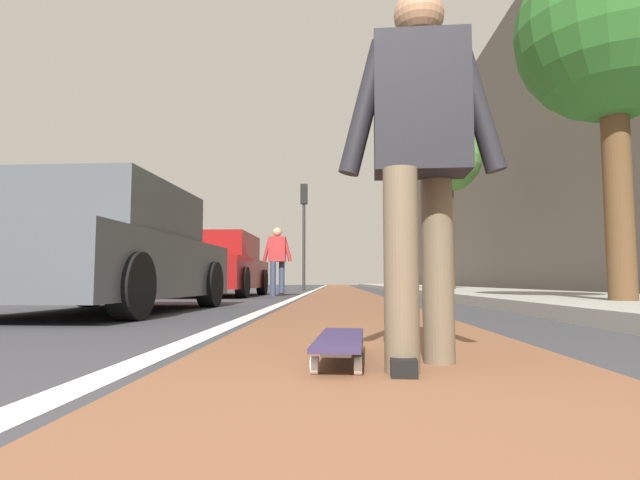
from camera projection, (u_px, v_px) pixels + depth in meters
ground_plane at (345, 298)px, 10.84m from camera, size 80.00×80.00×0.00m
bike_lane_paint at (340, 289)px, 24.78m from camera, size 56.00×1.84×0.00m
lane_stripe_white at (315, 290)px, 20.83m from camera, size 52.00×0.16×0.01m
sidewalk_curb at (434, 289)px, 18.70m from camera, size 52.00×3.20×0.15m
building_facade at (478, 184)px, 22.98m from camera, size 40.00×1.20×9.56m
skateboard at (340, 341)px, 2.27m from camera, size 0.85×0.25×0.11m
skater_person at (420, 148)px, 2.18m from camera, size 0.45×0.72×1.64m
parked_car_near at (105, 252)px, 5.96m from camera, size 4.08×2.13×1.48m
parked_car_mid at (218, 266)px, 12.31m from camera, size 4.33×1.99×1.50m
traffic_light at (304, 217)px, 20.21m from camera, size 0.33×0.28×4.25m
street_tree_near at (610, 34)px, 5.91m from camera, size 2.14×2.14×4.36m
street_tree_mid at (448, 162)px, 14.51m from camera, size 1.90×1.90×4.82m
pedestrian_distant at (277, 257)px, 12.70m from camera, size 0.48×0.75×1.72m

